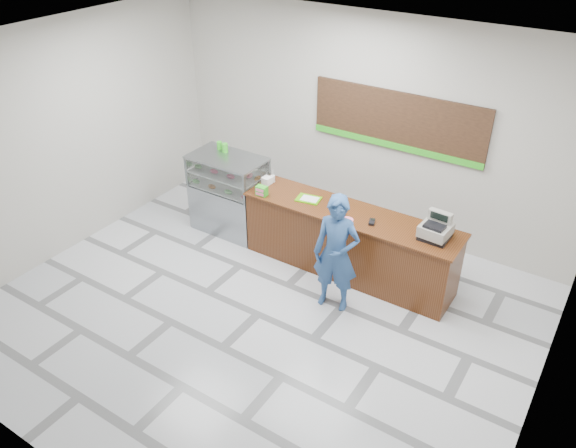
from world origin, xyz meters
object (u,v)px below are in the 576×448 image
Objects in this scene: sales_counter at (348,242)px; cash_register at (436,229)px; display_case at (229,194)px; serving_tray at (309,199)px; customer at (336,254)px.

cash_register is (1.24, 0.03, 0.65)m from sales_counter.
display_case reaches higher than serving_tray.
sales_counter is 7.85× the size of cash_register.
display_case is 2.56m from customer.
serving_tray is at bearing -0.21° from display_case.
serving_tray is (-0.69, -0.01, 0.52)m from sales_counter.
customer is at bearing -137.67° from cash_register.
serving_tray is at bearing -174.90° from cash_register.
customer is (0.91, -0.78, -0.19)m from serving_tray.
display_case is 0.78× the size of customer.
customer reaches higher than sales_counter.
cash_register is 0.24× the size of customer.
cash_register is at bearing 0.42° from display_case.
display_case reaches higher than sales_counter.
sales_counter is at bearing -174.65° from cash_register.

